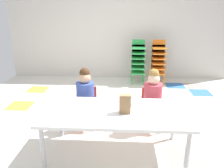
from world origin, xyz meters
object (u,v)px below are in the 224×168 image
object	(u,v)px
seated_child_middle_seat	(153,94)
paper_bag_brown	(125,104)
paper_plate_near_edge	(135,105)
craft_table	(115,115)
kid_chair_green_stack	(138,59)
donut_powdered_on_plate	(135,104)
kid_chair_orange_stack	(158,60)
seated_child_near_camera	(85,92)

from	to	relation	value
seated_child_middle_seat	paper_bag_brown	bearing A→B (deg)	-120.40
paper_plate_near_edge	craft_table	bearing A→B (deg)	-144.46
paper_bag_brown	craft_table	bearing A→B (deg)	162.58
kid_chair_green_stack	donut_powdered_on_plate	world-z (taller)	kid_chair_green_stack
kid_chair_green_stack	kid_chair_orange_stack	distance (m)	0.48
seated_child_near_camera	kid_chair_orange_stack	xyz separation A→B (m)	(1.37, 2.26, 0.02)
kid_chair_green_stack	seated_child_middle_seat	bearing A→B (deg)	-87.74
kid_chair_green_stack	kid_chair_orange_stack	size ratio (longest dim) A/B	1.00
craft_table	paper_bag_brown	bearing A→B (deg)	-17.42
kid_chair_orange_stack	donut_powdered_on_plate	world-z (taller)	kid_chair_orange_stack
seated_child_near_camera	kid_chair_orange_stack	distance (m)	2.64
kid_chair_green_stack	paper_bag_brown	bearing A→B (deg)	-96.03
seated_child_middle_seat	donut_powdered_on_plate	size ratio (longest dim) A/B	9.18
paper_plate_near_edge	donut_powdered_on_plate	xyz separation A→B (m)	(0.00, 0.00, 0.02)
donut_powdered_on_plate	paper_bag_brown	bearing A→B (deg)	-121.93
craft_table	kid_chair_green_stack	size ratio (longest dim) A/B	1.63
seated_child_near_camera	seated_child_middle_seat	xyz separation A→B (m)	(0.98, 0.00, 0.00)
kid_chair_green_stack	donut_powdered_on_plate	distance (m)	2.74
kid_chair_green_stack	paper_plate_near_edge	distance (m)	2.74
seated_child_middle_seat	donut_powdered_on_plate	distance (m)	0.55
paper_bag_brown	paper_plate_near_edge	bearing A→B (deg)	58.07
kid_chair_green_stack	paper_plate_near_edge	xyz separation A→B (m)	(-0.18, -2.73, 0.00)
seated_child_near_camera	paper_plate_near_edge	world-z (taller)	seated_child_near_camera
craft_table	paper_bag_brown	xyz separation A→B (m)	(0.11, -0.03, 0.16)
seated_child_middle_seat	donut_powdered_on_plate	xyz separation A→B (m)	(-0.27, -0.48, 0.04)
seated_child_near_camera	donut_powdered_on_plate	world-z (taller)	seated_child_near_camera
kid_chair_green_stack	donut_powdered_on_plate	bearing A→B (deg)	-93.82
seated_child_near_camera	kid_chair_orange_stack	bearing A→B (deg)	58.75
craft_table	seated_child_near_camera	size ratio (longest dim) A/B	1.85
seated_child_near_camera	donut_powdered_on_plate	xyz separation A→B (m)	(0.71, -0.48, 0.04)
craft_table	seated_child_near_camera	world-z (taller)	seated_child_near_camera
donut_powdered_on_plate	kid_chair_orange_stack	bearing A→B (deg)	76.33
craft_table	paper_plate_near_edge	world-z (taller)	paper_plate_near_edge
craft_table	donut_powdered_on_plate	world-z (taller)	donut_powdered_on_plate
paper_bag_brown	paper_plate_near_edge	distance (m)	0.26
craft_table	seated_child_middle_seat	size ratio (longest dim) A/B	1.85
seated_child_near_camera	kid_chair_orange_stack	world-z (taller)	kid_chair_orange_stack
seated_child_near_camera	kid_chair_green_stack	distance (m)	2.43
kid_chair_orange_stack	donut_powdered_on_plate	size ratio (longest dim) A/B	10.41
craft_table	paper_bag_brown	distance (m)	0.19
seated_child_near_camera	paper_plate_near_edge	xyz separation A→B (m)	(0.71, -0.48, 0.02)
seated_child_near_camera	seated_child_middle_seat	world-z (taller)	same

